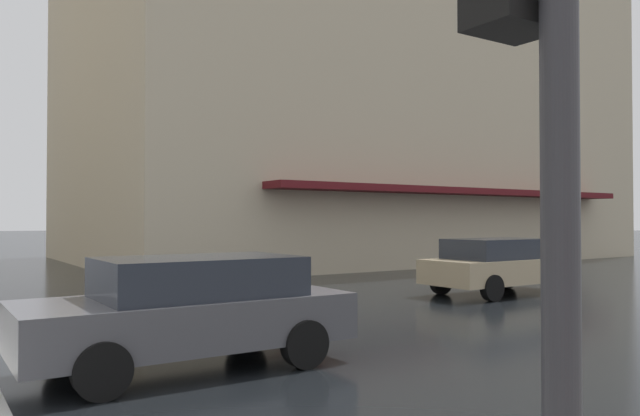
# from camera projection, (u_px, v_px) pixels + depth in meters

# --- Properties ---
(haussmann_block_corner) EXTENTS (17.17, 25.51, 24.71)m
(haussmann_block_corner) POSITION_uv_depth(u_px,v_px,m) (343.00, 22.00, 31.43)
(haussmann_block_corner) COLOR beige
(haussmann_block_corner) RESTS_ON ground_plane
(traffic_signal_post) EXTENTS (0.44, 0.30, 3.23)m
(traffic_signal_post) POSITION_uv_depth(u_px,v_px,m) (526.00, 41.00, 2.03)
(traffic_signal_post) COLOR #333338
(traffic_signal_post) RESTS_ON sidewalk_pavement
(car_dark_grey) EXTENTS (1.85, 4.10, 1.41)m
(car_dark_grey) POSITION_uv_depth(u_px,v_px,m) (190.00, 308.00, 7.79)
(car_dark_grey) COLOR #4C4C51
(car_dark_grey) RESTS_ON ground_plane
(car_champagne) EXTENTS (1.85, 4.10, 1.41)m
(car_champagne) POSITION_uv_depth(u_px,v_px,m) (499.00, 264.00, 15.47)
(car_champagne) COLOR tan
(car_champagne) RESTS_ON ground_plane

